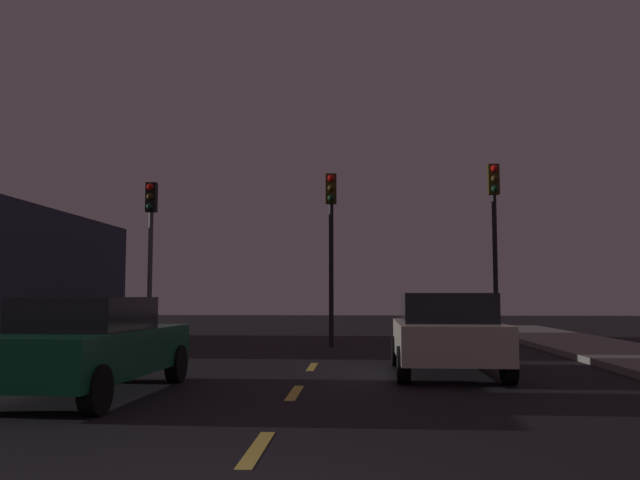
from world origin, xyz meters
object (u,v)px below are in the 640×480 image
object	(u,v)px
traffic_signal_right	(494,219)
car_adjacent_lane	(91,345)
car_stopped_ahead	(446,333)
traffic_signal_center	(331,225)
traffic_signal_left	(151,231)

from	to	relation	value
traffic_signal_right	car_adjacent_lane	size ratio (longest dim) A/B	1.21
traffic_signal_right	car_stopped_ahead	world-z (taller)	traffic_signal_right
traffic_signal_center	traffic_signal_right	distance (m)	4.80
traffic_signal_right	car_adjacent_lane	bearing A→B (deg)	-129.13
traffic_signal_center	car_stopped_ahead	bearing A→B (deg)	-69.67
traffic_signal_left	car_stopped_ahead	xyz separation A→B (m)	(7.97, -6.75, -2.67)
car_stopped_ahead	traffic_signal_left	bearing A→B (deg)	139.72
traffic_signal_center	traffic_signal_left	bearing A→B (deg)	-180.00
traffic_signal_left	traffic_signal_right	world-z (taller)	traffic_signal_right
traffic_signal_left	car_adjacent_lane	xyz separation A→B (m)	(2.26, -9.84, -2.69)
traffic_signal_left	traffic_signal_center	bearing A→B (deg)	0.00
traffic_signal_left	car_adjacent_lane	world-z (taller)	traffic_signal_left
traffic_signal_right	car_stopped_ahead	bearing A→B (deg)	-108.80
traffic_signal_left	car_stopped_ahead	distance (m)	10.78
car_stopped_ahead	traffic_signal_right	bearing A→B (deg)	71.20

